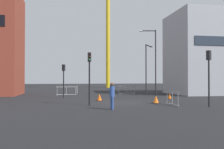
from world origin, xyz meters
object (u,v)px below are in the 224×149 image
Objects in this scene: construction_crane at (110,12)px; streetlamp_short at (147,64)px; traffic_light_island at (209,69)px; traffic_cone_on_verge at (170,96)px; traffic_cone_by_barrier at (99,98)px; traffic_light_near at (89,70)px; traffic_light_corner at (64,75)px; pedestrian_walking at (112,94)px; traffic_cone_orange at (156,100)px; streetlamp_tall at (154,57)px.

construction_crane is 3.98× the size of streetlamp_short.
traffic_light_island reaches higher than traffic_cone_on_verge.
traffic_cone_on_verge is 7.31m from traffic_cone_by_barrier.
traffic_light_corner is at bearing 104.63° from traffic_light_near.
streetlamp_short is at bearing 63.07° from pedestrian_walking.
construction_crane is 46.10× the size of traffic_cone_on_verge.
streetlamp_short is 1.77× the size of traffic_light_corner.
streetlamp_short reaches higher than traffic_cone_orange.
pedestrian_walking is (1.29, -2.73, -1.69)m from traffic_light_near.
traffic_light_corner is 6.52× the size of traffic_cone_on_verge.
construction_crane is 6.19× the size of traffic_light_island.
streetlamp_short is 10.42m from traffic_cone_by_barrier.
traffic_cone_by_barrier is at bearing 72.05° from traffic_light_near.
traffic_light_island is (1.11, -37.67, -14.31)m from construction_crane.
pedestrian_walking is 10.35m from traffic_cone_on_verge.
traffic_cone_by_barrier is at bearing 90.30° from pedestrian_walking.
traffic_cone_by_barrier is (1.26, 3.88, -2.43)m from traffic_light_near.
traffic_light_corner is at bearing -165.74° from streetlamp_short.
traffic_light_island reaches higher than traffic_light_near.
traffic_cone_on_verge is at bearing 45.44° from pedestrian_walking.
streetlamp_tall is at bearing 91.12° from traffic_light_island.
traffic_cone_by_barrier is at bearing -174.18° from traffic_cone_on_verge.
traffic_light_corner is at bearing 128.25° from traffic_cone_by_barrier.
traffic_light_near is at bearing -107.95° from traffic_cone_by_barrier.
traffic_light_corner is (-10.63, 10.69, -0.31)m from traffic_light_island.
streetlamp_tall is at bearing -88.08° from construction_crane.
construction_crane reaches higher than traffic_light_island.
traffic_cone_by_barrier is at bearing -134.95° from streetlamp_short.
streetlamp_short reaches higher than traffic_light_corner.
traffic_cone_orange reaches higher than traffic_cone_on_verge.
pedestrian_walking is at bearing -89.70° from traffic_cone_by_barrier.
traffic_cone_on_verge is at bearing -86.37° from streetlamp_tall.
traffic_cone_by_barrier is (-6.91, -6.92, -3.60)m from streetlamp_short.
streetlamp_tall is 9.33m from traffic_cone_orange.
pedestrian_walking is at bearing -116.93° from streetlamp_short.
traffic_cone_orange is at bearing 38.80° from pedestrian_walking.
streetlamp_short is 10.73m from traffic_light_corner.
traffic_light_corner is 5.63× the size of traffic_cone_by_barrier.
traffic_cone_on_verge is at bearing 53.20° from traffic_cone_orange.
streetlamp_short is 11.57× the size of traffic_cone_on_verge.
traffic_cone_by_barrier is (3.39, -4.30, -2.15)m from traffic_light_corner.
traffic_light_near is at bearing 163.52° from traffic_light_island.
construction_crane is at bearing 78.91° from traffic_cone_by_barrier.
traffic_cone_by_barrier is (-7.02, -4.75, -4.31)m from streetlamp_tall.
streetlamp_short is 13.59m from traffic_light_near.
traffic_light_island is (0.33, -13.31, -1.14)m from streetlamp_short.
traffic_cone_on_verge is at bearing -87.85° from construction_crane.
traffic_light_near is 2.28× the size of pedestrian_walking.
traffic_light_corner is at bearing 161.54° from traffic_cone_on_verge.
traffic_light_island reaches higher than traffic_cone_orange.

